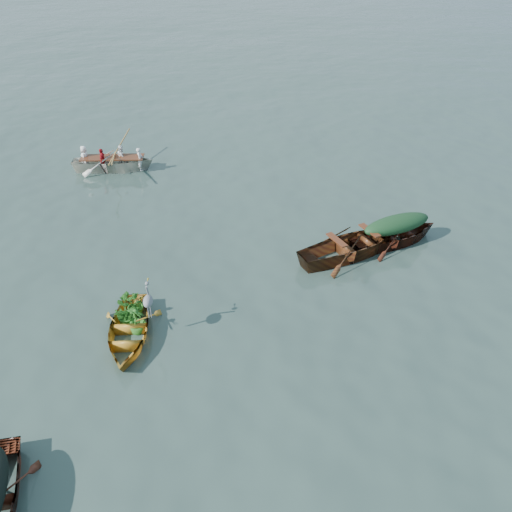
{
  "coord_description": "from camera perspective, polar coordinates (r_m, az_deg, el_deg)",
  "views": [
    {
      "loc": [
        -0.66,
        -9.07,
        8.13
      ],
      "look_at": [
        -0.27,
        2.38,
        0.5
      ],
      "focal_mm": 35.0,
      "sensor_mm": 36.0,
      "label": 1
    }
  ],
  "objects": [
    {
      "name": "ground",
      "position": [
        12.19,
        1.65,
        -8.16
      ],
      "size": [
        140.0,
        140.0,
        0.0
      ],
      "primitive_type": "plane",
      "color": "#354A43",
      "rests_on": "ground"
    },
    {
      "name": "green_tarp_cover",
      "position": [
        15.42,
        15.83,
        3.65
      ],
      "size": [
        2.38,
        1.54,
        0.52
      ],
      "primitive_type": "ellipsoid",
      "rotation": [
        0.0,
        0.0,
        1.97
      ],
      "color": "#1A3F1F",
      "rests_on": "green_tarp_boat"
    },
    {
      "name": "green_tarp_boat",
      "position": [
        15.79,
        15.43,
        1.33
      ],
      "size": [
        4.33,
        2.79,
        0.96
      ],
      "primitive_type": "imported",
      "rotation": [
        0.0,
        0.0,
        1.97
      ],
      "color": "#482010",
      "rests_on": "ground"
    },
    {
      "name": "thwart_benches",
      "position": [
        14.63,
        11.03,
        1.97
      ],
      "size": [
        2.55,
        1.83,
        0.04
      ],
      "primitive_type": null,
      "rotation": [
        0.0,
        0.0,
        2.01
      ],
      "color": "#522513",
      "rests_on": "open_wooden_boat"
    },
    {
      "name": "dinghy_weeds",
      "position": [
        12.22,
        -14.25,
        -4.8
      ],
      "size": [
        0.73,
        0.92,
        0.6
      ],
      "primitive_type": "imported",
      "rotation": [
        0.0,
        0.0,
        0.03
      ],
      "color": "#205F18",
      "rests_on": "yellow_dinghy"
    },
    {
      "name": "yellow_dinghy",
      "position": [
        12.28,
        -14.26,
        -9.08
      ],
      "size": [
        1.49,
        3.25,
        0.87
      ],
      "primitive_type": "imported",
      "rotation": [
        0.0,
        0.0,
        0.03
      ],
      "color": "orange",
      "rests_on": "ground"
    },
    {
      "name": "open_wooden_boat",
      "position": [
        14.95,
        10.79,
        0.04
      ],
      "size": [
        4.96,
        3.39,
        1.14
      ],
      "primitive_type": "imported",
      "rotation": [
        0.0,
        0.0,
        2.01
      ],
      "color": "#5A3316",
      "rests_on": "ground"
    },
    {
      "name": "heron",
      "position": [
        11.65,
        -12.16,
        -5.65
      ],
      "size": [
        0.29,
        0.41,
        0.92
      ],
      "primitive_type": null,
      "rotation": [
        0.0,
        0.0,
        0.03
      ],
      "color": "gray",
      "rests_on": "yellow_dinghy"
    },
    {
      "name": "rowed_boat",
      "position": [
        20.84,
        -15.87,
        9.39
      ],
      "size": [
        4.41,
        1.36,
        1.06
      ],
      "primitive_type": "imported",
      "rotation": [
        0.0,
        0.0,
        1.58
      ],
      "color": "white",
      "rests_on": "ground"
    },
    {
      "name": "oars",
      "position": [
        20.63,
        -16.11,
        10.79
      ],
      "size": [
        0.62,
        2.6,
        0.06
      ],
      "primitive_type": null,
      "rotation": [
        0.0,
        0.0,
        1.58
      ],
      "color": "olive",
      "rests_on": "rowed_boat"
    },
    {
      "name": "rowers",
      "position": [
        20.5,
        -16.26,
        11.69
      ],
      "size": [
        3.09,
        1.21,
        0.76
      ],
      "primitive_type": "imported",
      "rotation": [
        0.0,
        0.0,
        1.58
      ],
      "color": "silver",
      "rests_on": "rowed_boat"
    }
  ]
}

